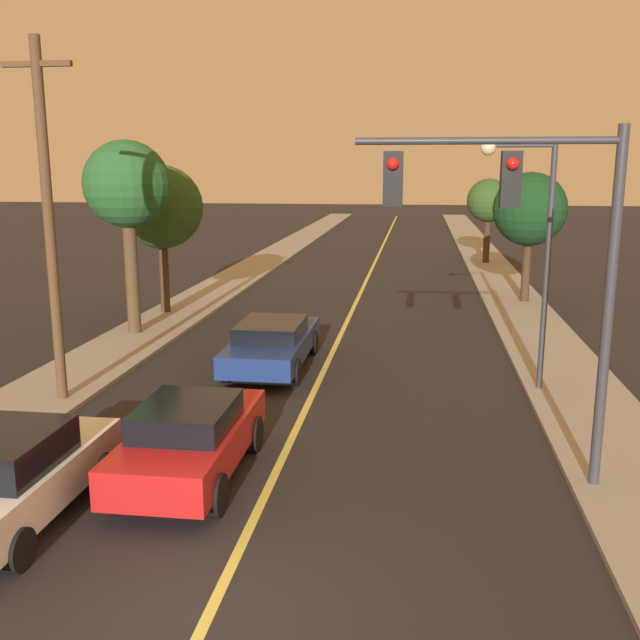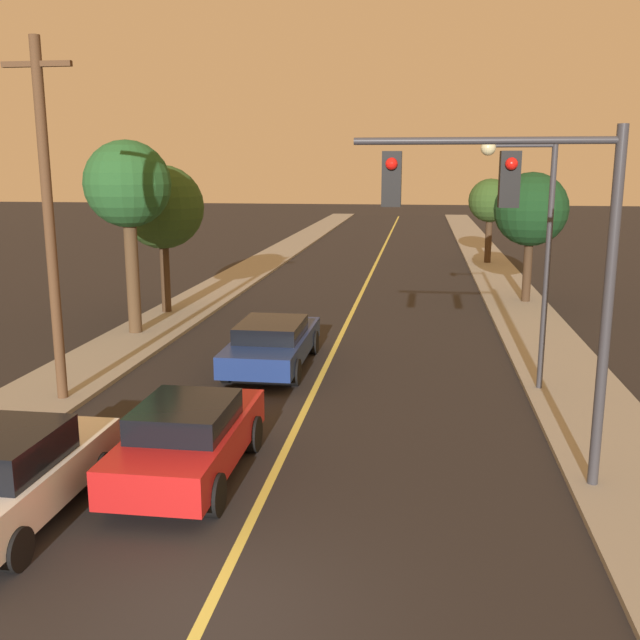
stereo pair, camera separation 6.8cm
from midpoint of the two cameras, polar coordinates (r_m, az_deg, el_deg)
name	(u,v)px [view 1 (the left image)]	position (r m, az deg, el deg)	size (l,w,h in m)	color
ground_plane	(206,622)	(9.66, -9.34, -22.71)	(200.00, 200.00, 0.00)	black
road_surface	(377,258)	(43.96, 4.53, 4.95)	(10.42, 80.00, 0.01)	black
sidewalk_left	(274,256)	(44.78, -3.78, 5.16)	(2.50, 80.00, 0.12)	gray
sidewalk_right	(484,259)	(44.06, 12.97, 4.76)	(2.50, 80.00, 0.12)	gray
car_near_lane_front	(190,438)	(13.07, -10.50, -9.25)	(1.90, 4.33, 1.47)	red
car_near_lane_second	(272,342)	(19.82, -3.92, -1.79)	(2.04, 5.12, 1.35)	navy
car_outer_lane_front	(10,476)	(12.38, -23.72, -11.35)	(1.92, 4.30, 1.53)	white
traffic_signal_mast	(527,234)	(12.21, 16.10, 6.62)	(4.31, 0.42, 6.04)	#333338
streetlamp_right	(530,228)	(17.83, 16.35, 7.07)	(1.77, 0.36, 6.01)	#333338
utility_pole_left	(49,218)	(17.35, -20.99, 7.60)	(1.60, 0.24, 8.15)	#513823
tree_left_near	(161,208)	(27.19, -12.66, 8.75)	(3.07, 3.07, 5.46)	#3D2B1C
tree_left_far	(127,187)	(23.87, -15.27, 10.24)	(2.76, 2.76, 6.22)	#4C3823
tree_right_near	(489,201)	(41.84, 13.29, 9.23)	(2.43, 2.43, 4.74)	#3D2B1C
tree_right_far	(530,210)	(29.90, 16.37, 8.45)	(2.93, 2.93, 5.19)	#3D2B1C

